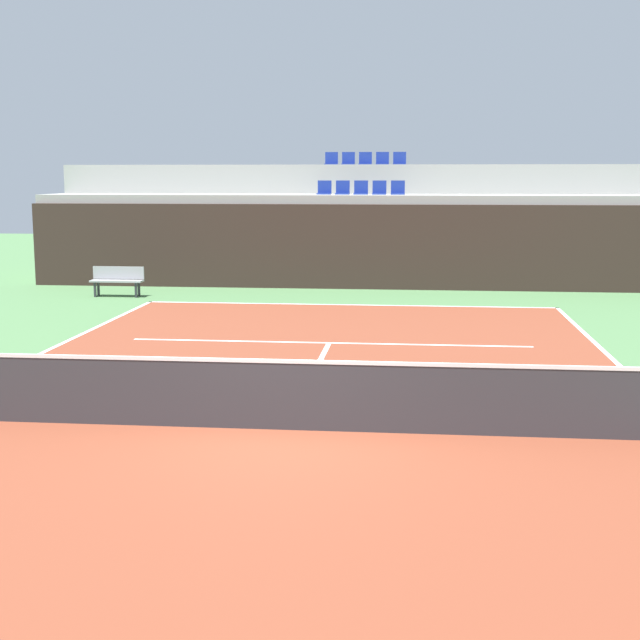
{
  "coord_description": "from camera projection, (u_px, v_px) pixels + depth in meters",
  "views": [
    {
      "loc": [
        1.71,
        -11.58,
        3.4
      ],
      "look_at": [
        0.27,
        2.0,
        1.2
      ],
      "focal_mm": 50.12,
      "sensor_mm": 36.0,
      "label": 1
    }
  ],
  "objects": [
    {
      "name": "ground_plane",
      "position": [
        284.0,
        430.0,
        12.09
      ],
      "size": [
        80.0,
        80.0,
        0.0
      ],
      "primitive_type": "plane",
      "color": "#477042"
    },
    {
      "name": "court_surface",
      "position": [
        284.0,
        430.0,
        12.09
      ],
      "size": [
        11.0,
        24.0,
        0.01
      ],
      "primitive_type": "cube",
      "color": "brown",
      "rests_on": "ground_plane"
    },
    {
      "name": "baseline_far",
      "position": [
        349.0,
        305.0,
        23.82
      ],
      "size": [
        11.0,
        0.1,
        0.0
      ],
      "primitive_type": "cube",
      "color": "white",
      "rests_on": "court_surface"
    },
    {
      "name": "service_line_far",
      "position": [
        329.0,
        343.0,
        18.37
      ],
      "size": [
        8.26,
        0.1,
        0.0
      ],
      "primitive_type": "cube",
      "color": "white",
      "rests_on": "court_surface"
    },
    {
      "name": "centre_service_line",
      "position": [
        311.0,
        377.0,
        15.23
      ],
      "size": [
        0.1,
        6.4,
        0.0
      ],
      "primitive_type": "cube",
      "color": "white",
      "rests_on": "court_surface"
    },
    {
      "name": "back_wall",
      "position": [
        358.0,
        247.0,
        27.14
      ],
      "size": [
        20.4,
        0.3,
        2.57
      ],
      "primitive_type": "cube",
      "color": "#33231E",
      "rests_on": "ground_plane"
    },
    {
      "name": "stands_tier_lower",
      "position": [
        360.0,
        239.0,
        28.44
      ],
      "size": [
        20.4,
        2.4,
        2.83
      ],
      "primitive_type": "cube",
      "color": "#9E9E99",
      "rests_on": "ground_plane"
    },
    {
      "name": "stands_tier_upper",
      "position": [
        365.0,
        221.0,
        30.72
      ],
      "size": [
        20.4,
        2.4,
        3.79
      ],
      "primitive_type": "cube",
      "color": "#9E9E99",
      "rests_on": "ground_plane"
    },
    {
      "name": "seating_row_lower",
      "position": [
        361.0,
        190.0,
        28.29
      ],
      "size": [
        2.78,
        0.44,
        0.44
      ],
      "color": "navy",
      "rests_on": "stands_tier_lower"
    },
    {
      "name": "seating_row_upper",
      "position": [
        365.0,
        161.0,
        30.5
      ],
      "size": [
        2.78,
        0.44,
        0.44
      ],
      "color": "navy",
      "rests_on": "stands_tier_upper"
    },
    {
      "name": "tennis_net",
      "position": [
        284.0,
        394.0,
        12.01
      ],
      "size": [
        11.08,
        0.08,
        1.07
      ],
      "color": "black",
      "rests_on": "court_surface"
    },
    {
      "name": "player_bench",
      "position": [
        117.0,
        279.0,
        25.51
      ],
      "size": [
        1.5,
        0.4,
        0.85
      ],
      "color": "#99999E",
      "rests_on": "ground_plane"
    }
  ]
}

